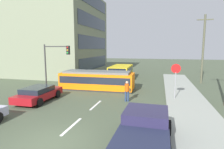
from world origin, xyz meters
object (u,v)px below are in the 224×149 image
at_px(city_bus, 121,72).
at_px(parked_sedan_mid, 39,93).
at_px(streetcar_tram, 97,80).
at_px(stop_sign, 176,74).
at_px(pedestrian_crossing, 127,90).
at_px(pickup_truck_parked, 145,130).
at_px(traffic_light_mast, 55,59).
at_px(utility_pole_mid, 203,48).

xyz_separation_m(city_bus, parked_sedan_mid, (-4.37, -12.10, -0.46)).
relative_size(streetcar_tram, parked_sedan_mid, 1.72).
height_order(parked_sedan_mid, stop_sign, stop_sign).
relative_size(pedestrian_crossing, pickup_truck_parked, 0.33).
relative_size(parked_sedan_mid, traffic_light_mast, 0.96).
height_order(city_bus, parked_sedan_mid, city_bus).
distance_m(stop_sign, traffic_light_mast, 11.24).
distance_m(pickup_truck_parked, utility_pole_mid, 18.21).
bearing_deg(pedestrian_crossing, utility_pole_mid, 53.53).
relative_size(city_bus, traffic_light_mast, 1.27).
height_order(pickup_truck_parked, utility_pole_mid, utility_pole_mid).
bearing_deg(stop_sign, streetcar_tram, 163.29).
xyz_separation_m(streetcar_tram, utility_pole_mid, (11.26, 6.46, 3.29)).
relative_size(stop_sign, utility_pole_mid, 0.35).
relative_size(pickup_truck_parked, parked_sedan_mid, 1.13).
bearing_deg(utility_pole_mid, stop_sign, -112.97).
xyz_separation_m(pedestrian_crossing, utility_pole_mid, (7.48, 10.12, 3.35)).
relative_size(pedestrian_crossing, utility_pole_mid, 0.20).
bearing_deg(traffic_light_mast, streetcar_tram, 28.43).
distance_m(parked_sedan_mid, traffic_light_mast, 4.29).
bearing_deg(pickup_truck_parked, city_bus, 104.87).
relative_size(city_bus, pedestrian_crossing, 3.53).
relative_size(city_bus, utility_pole_mid, 0.72).
bearing_deg(stop_sign, pickup_truck_parked, -102.41).
bearing_deg(utility_pole_mid, streetcar_tram, -150.16).
relative_size(pedestrian_crossing, traffic_light_mast, 0.36).
xyz_separation_m(city_bus, traffic_light_mast, (-4.76, -8.74, 2.19)).
height_order(city_bus, stop_sign, stop_sign).
distance_m(parked_sedan_mid, utility_pole_mid, 19.03).
xyz_separation_m(city_bus, pickup_truck_parked, (4.60, -17.32, -0.29)).
xyz_separation_m(pickup_truck_parked, traffic_light_mast, (-9.36, 8.58, 2.47)).
bearing_deg(pickup_truck_parked, pedestrian_crossing, 105.87).
height_order(pedestrian_crossing, pickup_truck_parked, pedestrian_crossing).
xyz_separation_m(pickup_truck_parked, parked_sedan_mid, (-8.97, 5.22, -0.17)).
bearing_deg(city_bus, pickup_truck_parked, -75.13).
bearing_deg(utility_pole_mid, city_bus, 178.18).
height_order(city_bus, traffic_light_mast, traffic_light_mast).
relative_size(streetcar_tram, traffic_light_mast, 1.64).
bearing_deg(stop_sign, traffic_light_mast, 178.41).
xyz_separation_m(pedestrian_crossing, pickup_truck_parked, (1.96, -6.88, -0.15)).
relative_size(streetcar_tram, utility_pole_mid, 0.93).
xyz_separation_m(streetcar_tram, parked_sedan_mid, (-3.23, -5.32, -0.38)).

